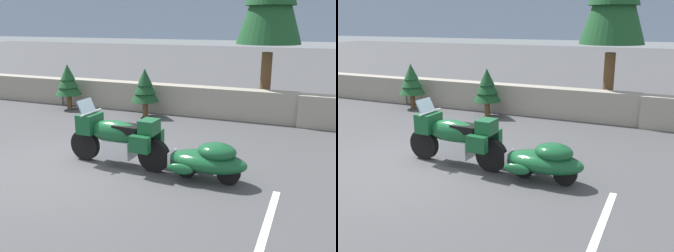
# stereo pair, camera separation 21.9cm
# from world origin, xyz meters

# --- Properties ---
(ground_plane) EXTENTS (80.00, 80.00, 0.00)m
(ground_plane) POSITION_xyz_m (0.00, 0.00, 0.00)
(ground_plane) COLOR #424244
(stone_guard_wall) EXTENTS (24.00, 0.61, 0.92)m
(stone_guard_wall) POSITION_xyz_m (0.23, 5.13, 0.46)
(stone_guard_wall) COLOR gray
(stone_guard_wall) RESTS_ON ground
(touring_motorcycle) EXTENTS (2.31, 0.79, 1.33)m
(touring_motorcycle) POSITION_xyz_m (0.79, 0.40, 0.62)
(touring_motorcycle) COLOR black
(touring_motorcycle) RESTS_ON ground
(car_shaped_trailer) EXTENTS (2.21, 0.80, 0.76)m
(car_shaped_trailer) POSITION_xyz_m (2.74, 0.32, 0.41)
(car_shaped_trailer) COLOR black
(car_shaped_trailer) RESTS_ON ground
(pine_sapling_near) EXTENTS (0.87, 0.87, 1.50)m
(pine_sapling_near) POSITION_xyz_m (-0.49, 4.42, 0.94)
(pine_sapling_near) COLOR brown
(pine_sapling_near) RESTS_ON ground
(pine_sapling_farther) EXTENTS (0.87, 0.87, 1.52)m
(pine_sapling_farther) POSITION_xyz_m (-3.36, 4.43, 0.95)
(pine_sapling_farther) COLOR brown
(pine_sapling_farther) RESTS_ON ground
(parking_stripe_marker) EXTENTS (0.12, 3.60, 0.01)m
(parking_stripe_marker) POSITION_xyz_m (4.01, -1.50, 0.00)
(parking_stripe_marker) COLOR silver
(parking_stripe_marker) RESTS_ON ground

